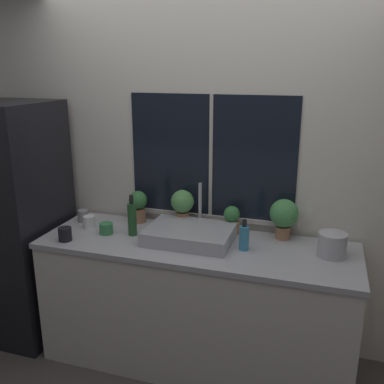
# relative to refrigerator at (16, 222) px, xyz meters

# --- Properties ---
(wall_back) EXTENTS (8.00, 0.09, 2.70)m
(wall_back) POSITION_rel_refrigerator_xyz_m (1.41, 0.42, 0.46)
(wall_back) COLOR silver
(wall_back) RESTS_ON ground_plane
(wall_left) EXTENTS (0.06, 7.00, 2.70)m
(wall_left) POSITION_rel_refrigerator_xyz_m (-0.59, 1.20, 0.46)
(wall_left) COLOR silver
(wall_left) RESTS_ON ground_plane
(counter) EXTENTS (2.09, 0.68, 0.90)m
(counter) POSITION_rel_refrigerator_xyz_m (1.41, 0.02, -0.44)
(counter) COLOR silver
(counter) RESTS_ON ground_plane
(refrigerator) EXTENTS (0.62, 0.68, 1.78)m
(refrigerator) POSITION_rel_refrigerator_xyz_m (0.00, 0.00, 0.00)
(refrigerator) COLOR black
(refrigerator) RESTS_ON ground_plane
(sink) EXTENTS (0.56, 0.47, 0.34)m
(sink) POSITION_rel_refrigerator_xyz_m (1.35, 0.06, 0.05)
(sink) COLOR #ADADB2
(sink) RESTS_ON counter
(potted_plant_far_left) EXTENTS (0.14, 0.14, 0.24)m
(potted_plant_far_left) POSITION_rel_refrigerator_xyz_m (0.88, 0.28, 0.14)
(potted_plant_far_left) COLOR #9E6B4C
(potted_plant_far_left) RESTS_ON counter
(potted_plant_center_left) EXTENTS (0.16, 0.16, 0.28)m
(potted_plant_center_left) POSITION_rel_refrigerator_xyz_m (1.23, 0.28, 0.17)
(potted_plant_center_left) COLOR #9E6B4C
(potted_plant_center_left) RESTS_ON counter
(potted_plant_center_right) EXTENTS (0.12, 0.12, 0.19)m
(potted_plant_center_right) POSITION_rel_refrigerator_xyz_m (1.59, 0.28, 0.10)
(potted_plant_center_right) COLOR #9E6B4C
(potted_plant_center_right) RESTS_ON counter
(potted_plant_far_right) EXTENTS (0.19, 0.19, 0.28)m
(potted_plant_far_right) POSITION_rel_refrigerator_xyz_m (1.94, 0.28, 0.17)
(potted_plant_far_right) COLOR #9E6B4C
(potted_plant_far_right) RESTS_ON counter
(soap_bottle) EXTENTS (0.06, 0.06, 0.20)m
(soap_bottle) POSITION_rel_refrigerator_xyz_m (1.73, 0.02, 0.09)
(soap_bottle) COLOR teal
(soap_bottle) RESTS_ON counter
(bottle_tall) EXTENTS (0.06, 0.06, 0.29)m
(bottle_tall) POSITION_rel_refrigerator_xyz_m (0.95, 0.03, 0.12)
(bottle_tall) COLOR #235128
(bottle_tall) RESTS_ON counter
(mug_green) EXTENTS (0.09, 0.09, 0.08)m
(mug_green) POSITION_rel_refrigerator_xyz_m (0.76, -0.00, 0.04)
(mug_green) COLOR #38844C
(mug_green) RESTS_ON counter
(mug_black) EXTENTS (0.09, 0.09, 0.09)m
(mug_black) POSITION_rel_refrigerator_xyz_m (0.56, -0.20, 0.05)
(mug_black) COLOR black
(mug_black) RESTS_ON counter
(mug_white) EXTENTS (0.08, 0.08, 0.09)m
(mug_white) POSITION_rel_refrigerator_xyz_m (0.60, 0.06, 0.05)
(mug_white) COLOR white
(mug_white) RESTS_ON counter
(mug_grey) EXTENTS (0.08, 0.08, 0.09)m
(mug_grey) POSITION_rel_refrigerator_xyz_m (0.48, 0.16, 0.05)
(mug_grey) COLOR gray
(mug_grey) RESTS_ON counter
(kettle) EXTENTS (0.17, 0.17, 0.17)m
(kettle) POSITION_rel_refrigerator_xyz_m (2.26, 0.09, 0.09)
(kettle) COLOR #B2B2B7
(kettle) RESTS_ON counter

